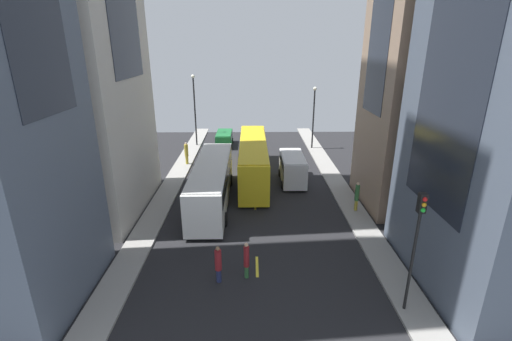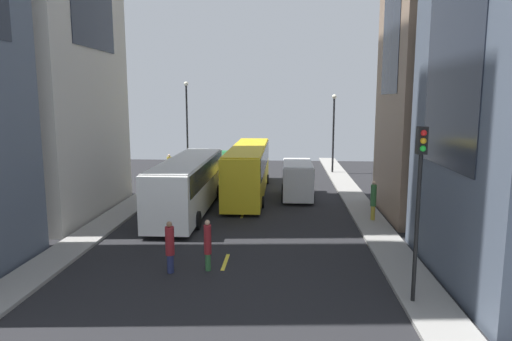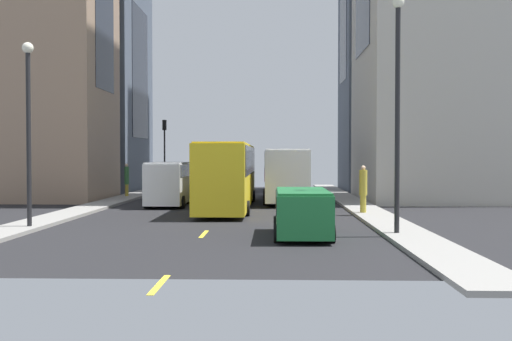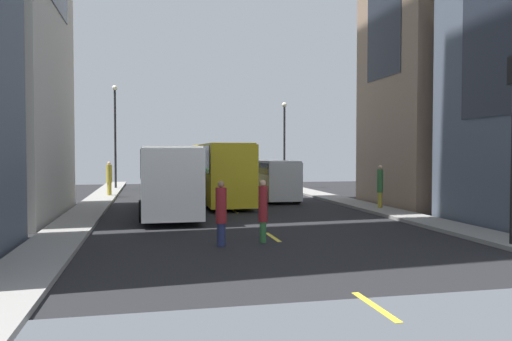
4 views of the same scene
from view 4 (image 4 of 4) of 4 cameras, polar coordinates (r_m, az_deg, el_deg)
ground_plane at (r=30.63m, az=-3.84°, el=-3.74°), size 40.81×40.81×0.00m
sidewalk_west at (r=30.46m, az=-17.97°, el=-3.72°), size 1.82×44.00×0.15m
sidewalk_east at (r=32.56m, az=9.35°, el=-3.28°), size 1.82×44.00×0.15m
lane_stripe_0 at (r=10.61m, az=13.42°, el=-14.83°), size 0.16×2.00×0.01m
lane_stripe_1 at (r=18.36m, az=1.92°, el=-7.59°), size 0.16×2.00×0.01m
lane_stripe_2 at (r=26.50m, az=-2.52°, el=-4.62°), size 0.16×2.00×0.01m
lane_stripe_3 at (r=34.77m, az=-4.85°, el=-3.04°), size 0.16×2.00×0.01m
lane_stripe_4 at (r=43.09m, az=-6.28°, el=-2.07°), size 0.16×2.00×0.01m
lane_stripe_5 at (r=51.43m, az=-7.24°, el=-1.41°), size 0.16×2.00×0.01m
city_bus_white at (r=26.31m, az=-10.03°, el=-0.32°), size 2.80×12.20×3.35m
streetcar_yellow at (r=32.21m, az=-4.50°, el=0.33°), size 2.70×13.87×3.59m
delivery_van_white at (r=31.78m, az=2.21°, el=-0.79°), size 2.25×5.16×2.58m
car_green_0 at (r=43.42m, az=-11.17°, el=-0.74°), size 2.07×4.40×1.71m
pedestrian_crossing_mid at (r=16.51m, az=-4.00°, el=-4.71°), size 0.37×0.37×2.16m
pedestrian_crossing_near at (r=27.36m, az=13.95°, el=-1.62°), size 0.33×0.33×2.27m
pedestrian_walking_far at (r=35.91m, az=-16.39°, el=-0.77°), size 0.40×0.40×2.32m
pedestrian_waiting_curb at (r=17.12m, az=0.80°, el=-4.44°), size 0.31×0.31×2.15m
streetlamp_near at (r=43.26m, az=3.25°, el=4.03°), size 0.44×0.44×7.28m
streetlamp_far at (r=43.36m, az=-15.76°, el=4.84°), size 0.44×0.44×8.54m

